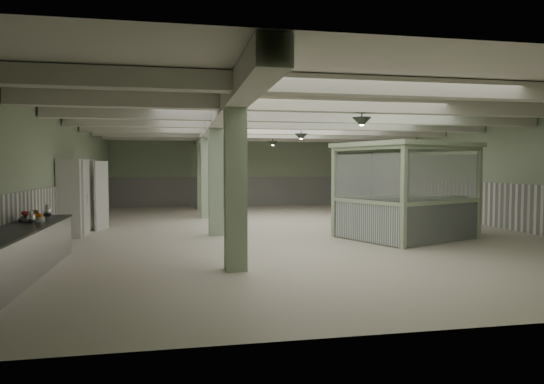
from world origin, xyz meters
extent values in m
plane|color=beige|center=(0.00, 0.00, 0.00)|extent=(20.00, 20.00, 0.00)
cube|color=white|center=(0.00, 0.00, 3.60)|extent=(14.00, 20.00, 0.02)
cube|color=#98AC89|center=(0.00, 10.00, 1.80)|extent=(14.00, 0.02, 3.60)
cube|color=#98AC89|center=(0.00, -10.00, 1.80)|extent=(14.00, 0.02, 3.60)
cube|color=#98AC89|center=(-7.00, 0.00, 1.80)|extent=(0.02, 20.00, 3.60)
cube|color=#98AC89|center=(7.00, 0.00, 1.80)|extent=(0.02, 20.00, 3.60)
cube|color=white|center=(-6.97, 0.00, 0.75)|extent=(0.05, 19.90, 1.50)
cube|color=white|center=(6.97, 0.00, 0.75)|extent=(0.05, 19.90, 1.50)
cube|color=white|center=(0.00, 9.97, 0.75)|extent=(13.90, 0.05, 1.50)
cube|color=beige|center=(-2.50, 0.00, 3.38)|extent=(0.45, 19.90, 0.40)
cube|color=beige|center=(0.00, -7.50, 3.42)|extent=(13.90, 0.35, 0.32)
cube|color=beige|center=(0.00, -5.00, 3.42)|extent=(13.90, 0.35, 0.32)
cube|color=beige|center=(0.00, -2.50, 3.42)|extent=(13.90, 0.35, 0.32)
cube|color=beige|center=(0.00, 0.00, 3.42)|extent=(13.90, 0.35, 0.32)
cube|color=beige|center=(0.00, 2.50, 3.42)|extent=(13.90, 0.35, 0.32)
cube|color=beige|center=(0.00, 5.00, 3.42)|extent=(13.90, 0.35, 0.32)
cube|color=beige|center=(0.00, 7.50, 3.42)|extent=(13.90, 0.35, 0.32)
cube|color=#9CB692|center=(-2.50, -6.00, 1.80)|extent=(0.42, 0.42, 3.60)
cube|color=#9CB692|center=(-2.50, -1.00, 1.80)|extent=(0.42, 0.42, 3.60)
cube|color=#9CB692|center=(-2.50, 4.00, 1.80)|extent=(0.42, 0.42, 3.60)
cube|color=#9CB692|center=(-2.50, 8.00, 1.80)|extent=(0.42, 0.42, 3.60)
cone|color=#283629|center=(0.50, -5.00, 3.05)|extent=(0.44, 0.44, 0.22)
cone|color=#283629|center=(0.50, 0.50, 3.05)|extent=(0.44, 0.44, 0.22)
cone|color=#283629|center=(0.50, 5.50, 3.05)|extent=(0.44, 0.44, 0.22)
cube|color=#B7B6BB|center=(-6.54, -5.88, 0.44)|extent=(0.87, 5.15, 0.88)
cube|color=black|center=(-6.54, -5.88, 0.89)|extent=(0.91, 5.19, 0.04)
cylinder|color=#B2B2B7|center=(-6.45, -4.76, 0.95)|extent=(0.30, 0.30, 0.10)
cube|color=silver|center=(-6.65, 0.28, 1.18)|extent=(0.64, 2.57, 2.36)
cube|color=silver|center=(-6.30, -0.31, 1.18)|extent=(0.06, 0.96, 2.26)
cube|color=silver|center=(-6.18, 0.97, 1.18)|extent=(0.31, 0.95, 2.26)
cube|color=silver|center=(-6.26, -0.31, 1.18)|extent=(0.02, 0.05, 0.30)
cube|color=silver|center=(-6.26, 0.87, 1.18)|extent=(0.02, 0.05, 0.30)
cube|color=#ADC69E|center=(1.86, -4.38, 1.30)|extent=(0.16, 0.16, 2.59)
cube|color=#ADC69E|center=(0.86, -1.98, 1.30)|extent=(0.16, 0.16, 2.59)
cube|color=#ADC69E|center=(4.73, -3.18, 1.30)|extent=(0.16, 0.16, 2.59)
cube|color=#ADC69E|center=(3.73, -0.79, 1.30)|extent=(0.16, 0.16, 2.59)
cube|color=#ADC69E|center=(2.79, -2.58, 2.65)|extent=(4.20, 3.92, 0.12)
cube|color=white|center=(3.29, -3.78, 0.55)|extent=(2.71, 1.17, 1.05)
cube|color=silver|center=(3.29, -3.78, 1.78)|extent=(2.71, 1.17, 1.22)
cube|color=white|center=(2.30, -1.38, 0.55)|extent=(2.71, 1.17, 1.05)
cube|color=silver|center=(2.30, -1.38, 1.78)|extent=(2.71, 1.17, 1.22)
cube|color=white|center=(1.36, -3.18, 0.55)|extent=(0.98, 2.23, 1.05)
cube|color=silver|center=(1.36, -3.18, 1.78)|extent=(0.98, 2.23, 1.22)
cube|color=white|center=(4.23, -1.98, 0.55)|extent=(0.98, 2.23, 1.05)
cube|color=silver|center=(4.23, -1.98, 1.78)|extent=(0.98, 2.23, 1.22)
cube|color=#5C6151|center=(4.81, -2.07, 0.57)|extent=(0.44, 0.58, 1.15)
camera|label=1|loc=(-3.60, -15.44, 2.04)|focal=32.00mm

